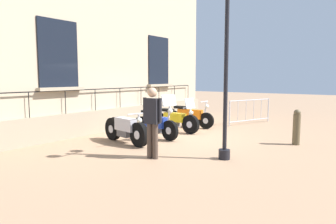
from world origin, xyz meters
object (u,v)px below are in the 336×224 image
object	(u,v)px
motorcycle_silver	(126,129)
pedestrian_standing	(152,118)
motorcycle_blue	(155,124)
bollard	(297,127)
crowd_barrier	(250,111)
motorcycle_yellow	(174,120)
lamppost	(226,49)
motorcycle_orange	(189,116)

from	to	relation	value
motorcycle_silver	pedestrian_standing	size ratio (longest dim) A/B	1.19
motorcycle_blue	bollard	xyz separation A→B (m)	(4.06, 1.58, 0.07)
crowd_barrier	motorcycle_blue	bearing A→B (deg)	-105.89
pedestrian_standing	bollard	bearing A→B (deg)	55.89
motorcycle_blue	motorcycle_yellow	world-z (taller)	motorcycle_blue
lamppost	pedestrian_standing	size ratio (longest dim) A/B	2.49
motorcycle_yellow	bollard	xyz separation A→B (m)	(4.24, 0.21, 0.11)
motorcycle_yellow	lamppost	distance (m)	4.67
crowd_barrier	motorcycle_silver	bearing A→B (deg)	-104.78
lamppost	pedestrian_standing	xyz separation A→B (m)	(-1.48, -0.96, -1.67)
motorcycle_orange	crowd_barrier	bearing A→B (deg)	54.42
motorcycle_silver	bollard	xyz separation A→B (m)	(4.28, 2.78, 0.09)
motorcycle_blue	crowd_barrier	xyz separation A→B (m)	(1.38, 4.86, 0.11)
motorcycle_yellow	crowd_barrier	xyz separation A→B (m)	(1.57, 3.50, 0.14)
crowd_barrier	bollard	bearing A→B (deg)	-50.85
motorcycle_silver	motorcycle_blue	xyz separation A→B (m)	(0.22, 1.21, 0.02)
motorcycle_silver	motorcycle_yellow	distance (m)	2.57
lamppost	crowd_barrier	xyz separation A→B (m)	(-1.64, 6.03, -2.10)
motorcycle_silver	bollard	size ratio (longest dim) A/B	1.97
lamppost	bollard	size ratio (longest dim) A/B	4.14
lamppost	crowd_barrier	size ratio (longest dim) A/B	1.88
motorcycle_yellow	motorcycle_orange	size ratio (longest dim) A/B	1.02
motorcycle_blue	motorcycle_orange	distance (m)	2.57
pedestrian_standing	crowd_barrier	bearing A→B (deg)	91.34
crowd_barrier	bollard	world-z (taller)	bollard
motorcycle_blue	bollard	bearing A→B (deg)	21.23
lamppost	crowd_barrier	world-z (taller)	lamppost
motorcycle_silver	bollard	world-z (taller)	bollard
motorcycle_silver	motorcycle_blue	world-z (taller)	motorcycle_blue
motorcycle_silver	lamppost	size ratio (longest dim) A/B	0.48
motorcycle_orange	lamppost	size ratio (longest dim) A/B	0.50
motorcycle_orange	lamppost	bearing A→B (deg)	-48.57
motorcycle_silver	pedestrian_standing	xyz separation A→B (m)	(1.77, -0.93, 0.56)
motorcycle_blue	motorcycle_orange	size ratio (longest dim) A/B	0.93
motorcycle_silver	lamppost	xyz separation A→B (m)	(3.25, 0.04, 2.23)
pedestrian_standing	lamppost	bearing A→B (deg)	32.99
motorcycle_blue	bollard	world-z (taller)	motorcycle_blue
motorcycle_silver	bollard	bearing A→B (deg)	33.06
motorcycle_silver	lamppost	world-z (taller)	lamppost
lamppost	bollard	bearing A→B (deg)	69.44
motorcycle_silver	motorcycle_blue	bearing A→B (deg)	79.79
motorcycle_orange	pedestrian_standing	distance (m)	5.06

